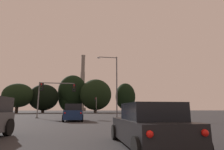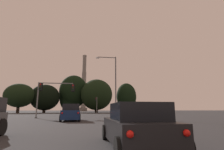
{
  "view_description": "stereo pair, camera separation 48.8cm",
  "coord_description": "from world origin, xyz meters",
  "px_view_note": "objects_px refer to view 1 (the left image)",
  "views": [
    {
      "loc": [
        1.28,
        -2.23,
        1.22
      ],
      "look_at": [
        8.18,
        40.74,
        9.89
      ],
      "focal_mm": 28.0,
      "sensor_mm": 36.0,
      "label": 1
    },
    {
      "loc": [
        1.76,
        -2.3,
        1.22
      ],
      "look_at": [
        8.18,
        40.74,
        9.89
      ],
      "focal_mm": 28.0,
      "sensor_mm": 36.0,
      "label": 2
    }
  ],
  "objects_px": {
    "suv_center_lane_front": "(73,113)",
    "street_lamp": "(114,80)",
    "smokestack": "(82,88)",
    "hatchback_right_lane_third": "(148,127)",
    "traffic_light_far_right": "(96,103)",
    "traffic_light_overhead_left": "(52,90)"
  },
  "relations": [
    {
      "from": "suv_center_lane_front",
      "to": "street_lamp",
      "type": "distance_m",
      "value": 10.44
    },
    {
      "from": "street_lamp",
      "to": "smokestack",
      "type": "height_order",
      "value": "smokestack"
    },
    {
      "from": "hatchback_right_lane_third",
      "to": "suv_center_lane_front",
      "type": "distance_m",
      "value": 15.21
    },
    {
      "from": "hatchback_right_lane_third",
      "to": "street_lamp",
      "type": "relative_size",
      "value": 0.41
    },
    {
      "from": "hatchback_right_lane_third",
      "to": "suv_center_lane_front",
      "type": "relative_size",
      "value": 0.83
    },
    {
      "from": "suv_center_lane_front",
      "to": "traffic_light_far_right",
      "type": "relative_size",
      "value": 0.94
    },
    {
      "from": "hatchback_right_lane_third",
      "to": "suv_center_lane_front",
      "type": "height_order",
      "value": "suv_center_lane_front"
    },
    {
      "from": "suv_center_lane_front",
      "to": "traffic_light_overhead_left",
      "type": "bearing_deg",
      "value": 115.92
    },
    {
      "from": "hatchback_right_lane_third",
      "to": "street_lamp",
      "type": "height_order",
      "value": "street_lamp"
    },
    {
      "from": "street_lamp",
      "to": "smokestack",
      "type": "relative_size",
      "value": 0.22
    },
    {
      "from": "hatchback_right_lane_third",
      "to": "traffic_light_far_right",
      "type": "distance_m",
      "value": 52.22
    },
    {
      "from": "suv_center_lane_front",
      "to": "hatchback_right_lane_third",
      "type": "bearing_deg",
      "value": -79.5
    },
    {
      "from": "suv_center_lane_front",
      "to": "traffic_light_far_right",
      "type": "bearing_deg",
      "value": 80.29
    },
    {
      "from": "suv_center_lane_front",
      "to": "street_lamp",
      "type": "relative_size",
      "value": 0.5
    },
    {
      "from": "suv_center_lane_front",
      "to": "smokestack",
      "type": "xyz_separation_m",
      "value": [
        -0.4,
        121.87,
        17.2
      ]
    },
    {
      "from": "traffic_light_far_right",
      "to": "street_lamp",
      "type": "bearing_deg",
      "value": -88.51
    },
    {
      "from": "street_lamp",
      "to": "traffic_light_far_right",
      "type": "bearing_deg",
      "value": 91.49
    },
    {
      "from": "hatchback_right_lane_third",
      "to": "traffic_light_overhead_left",
      "type": "bearing_deg",
      "value": 107.93
    },
    {
      "from": "traffic_light_overhead_left",
      "to": "street_lamp",
      "type": "distance_m",
      "value": 9.78
    },
    {
      "from": "traffic_light_far_right",
      "to": "smokestack",
      "type": "relative_size",
      "value": 0.11
    },
    {
      "from": "street_lamp",
      "to": "traffic_light_overhead_left",
      "type": "bearing_deg",
      "value": 179.46
    },
    {
      "from": "street_lamp",
      "to": "smokestack",
      "type": "xyz_separation_m",
      "value": [
        -6.26,
        114.89,
        12.1
      ]
    }
  ]
}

